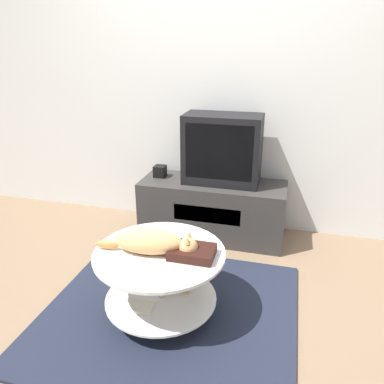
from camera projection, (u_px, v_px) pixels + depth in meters
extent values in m
plane|color=#7F664C|center=(170.00, 314.00, 2.31)|extent=(12.00, 12.00, 0.00)
cube|color=silver|center=(219.00, 76.00, 3.06)|extent=(8.00, 0.05, 2.60)
cube|color=#1E2333|center=(170.00, 313.00, 2.30)|extent=(1.52, 1.39, 0.02)
cube|color=#33302D|center=(212.00, 209.00, 3.17)|extent=(1.20, 0.44, 0.48)
cube|color=black|center=(207.00, 215.00, 2.96)|extent=(0.54, 0.01, 0.14)
cube|color=black|center=(222.00, 149.00, 3.00)|extent=(0.61, 0.32, 0.56)
cube|color=black|center=(219.00, 153.00, 2.85)|extent=(0.53, 0.01, 0.43)
cube|color=black|center=(160.00, 171.00, 3.20)|extent=(0.10, 0.10, 0.10)
cylinder|color=#B2B2B7|center=(162.00, 311.00, 2.29)|extent=(0.32, 0.32, 0.01)
cylinder|color=#B7B7BC|center=(161.00, 284.00, 2.22)|extent=(0.04, 0.04, 0.41)
cylinder|color=silver|center=(161.00, 297.00, 2.25)|extent=(0.67, 0.67, 0.01)
cylinder|color=silver|center=(160.00, 253.00, 2.14)|extent=(0.76, 0.76, 0.02)
cube|color=tan|center=(178.00, 283.00, 2.35)|extent=(0.18, 0.14, 0.04)
cube|color=beige|center=(139.00, 306.00, 2.16)|extent=(0.17, 0.11, 0.01)
cube|color=black|center=(192.00, 252.00, 2.08)|extent=(0.25, 0.18, 0.05)
ellipsoid|color=tan|center=(149.00, 241.00, 2.10)|extent=(0.41, 0.20, 0.14)
sphere|color=tan|center=(188.00, 247.00, 2.08)|extent=(0.11, 0.11, 0.11)
cone|color=#D18447|center=(189.00, 235.00, 2.08)|extent=(0.04, 0.04, 0.04)
cone|color=#D18447|center=(187.00, 240.00, 2.03)|extent=(0.04, 0.04, 0.04)
ellipsoid|color=#D18447|center=(108.00, 245.00, 2.14)|extent=(0.15, 0.06, 0.05)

